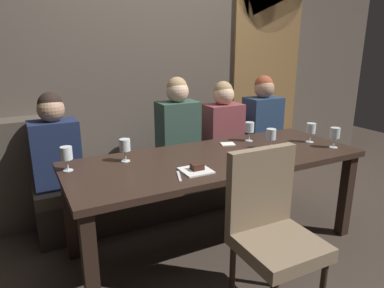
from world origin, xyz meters
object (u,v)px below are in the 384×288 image
object	(u,v)px
dining_table	(217,167)
dessert_plate	(196,169)
fork_on_table	(179,176)
wine_glass_center_front	(271,135)
diner_near_end	(263,117)
wine_glass_near_right	(66,154)
diner_bearded	(178,125)
wine_glass_near_left	(311,129)
banquette_bench	(178,187)
wine_glass_end_left	(250,128)
wine_glass_end_right	(335,134)
wine_glass_center_back	(125,146)
diner_far_end	(223,123)
chair_near_side	(271,224)
diner_redhead	(55,143)

from	to	relation	value
dining_table	dessert_plate	world-z (taller)	dessert_plate
dessert_plate	fork_on_table	size ratio (longest dim) A/B	1.12
wine_glass_center_front	dining_table	bearing A→B (deg)	175.73
diner_near_end	wine_glass_center_front	bearing A→B (deg)	-124.20
wine_glass_near_right	dessert_plate	xyz separation A→B (m)	(0.75, -0.40, -0.10)
diner_bearded	wine_glass_near_left	distance (m)	1.15
diner_bearded	wine_glass_center_front	distance (m)	0.87
banquette_bench	diner_near_end	size ratio (longest dim) A/B	3.17
diner_near_end	wine_glass_end_left	size ratio (longest dim) A/B	4.81
banquette_bench	diner_bearded	size ratio (longest dim) A/B	3.07
diner_near_end	wine_glass_near_right	size ratio (longest dim) A/B	4.81
wine_glass_end_right	wine_glass_center_back	size ratio (longest dim) A/B	1.00
dining_table	diner_far_end	distance (m)	0.86
chair_near_side	wine_glass_center_back	xyz separation A→B (m)	(-0.56, 0.93, 0.30)
wine_glass_near_left	fork_on_table	xyz separation A→B (m)	(-1.32, -0.20, -0.11)
banquette_bench	wine_glass_end_left	size ratio (longest dim) A/B	15.24
wine_glass_end_right	fork_on_table	world-z (taller)	wine_glass_end_right
fork_on_table	diner_redhead	bearing A→B (deg)	143.09
wine_glass_center_back	wine_glass_end_left	size ratio (longest dim) A/B	1.00
diner_near_end	dessert_plate	size ratio (longest dim) A/B	4.15
chair_near_side	fork_on_table	bearing A→B (deg)	125.76
dining_table	wine_glass_near_left	bearing A→B (deg)	-2.18
diner_bearded	wine_glass_center_back	world-z (taller)	diner_bearded
diner_near_end	wine_glass_center_back	bearing A→B (deg)	-163.55
diner_near_end	wine_glass_end_right	bearing A→B (deg)	-90.23
dining_table	wine_glass_center_front	xyz separation A→B (m)	(0.47, -0.04, 0.20)
diner_redhead	diner_far_end	world-z (taller)	diner_far_end
chair_near_side	wine_glass_near_right	size ratio (longest dim) A/B	5.98
dining_table	diner_bearded	world-z (taller)	diner_bearded
banquette_bench	diner_near_end	distance (m)	1.12
diner_near_end	dessert_plate	xyz separation A→B (m)	(-1.24, -0.87, -0.07)
banquette_bench	dessert_plate	xyz separation A→B (m)	(-0.28, -0.90, 0.53)
diner_redhead	wine_glass_center_front	xyz separation A→B (m)	(1.52, -0.73, 0.05)
diner_bearded	fork_on_table	world-z (taller)	diner_bearded
wine_glass_center_back	wine_glass_center_front	size ratio (longest dim) A/B	1.00
wine_glass_end_left	dessert_plate	size ratio (longest dim) A/B	0.86
dessert_plate	fork_on_table	bearing A→B (deg)	-164.94
wine_glass_center_back	fork_on_table	world-z (taller)	wine_glass_center_back
wine_glass_center_back	dessert_plate	size ratio (longest dim) A/B	0.86
diner_far_end	wine_glass_near_left	bearing A→B (deg)	-60.45
wine_glass_center_front	fork_on_table	bearing A→B (deg)	-167.27
dining_table	chair_near_side	size ratio (longest dim) A/B	2.24
wine_glass_near_right	fork_on_table	distance (m)	0.75
wine_glass_end_right	wine_glass_end_left	distance (m)	0.68
diner_far_end	wine_glass_end_left	world-z (taller)	diner_far_end
diner_near_end	wine_glass_end_right	world-z (taller)	diner_near_end
wine_glass_end_right	diner_redhead	bearing A→B (deg)	154.94
diner_near_end	wine_glass_end_left	distance (m)	0.66
wine_glass_center_front	wine_glass_near_right	bearing A→B (deg)	171.14
diner_redhead	wine_glass_center_back	world-z (taller)	diner_redhead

